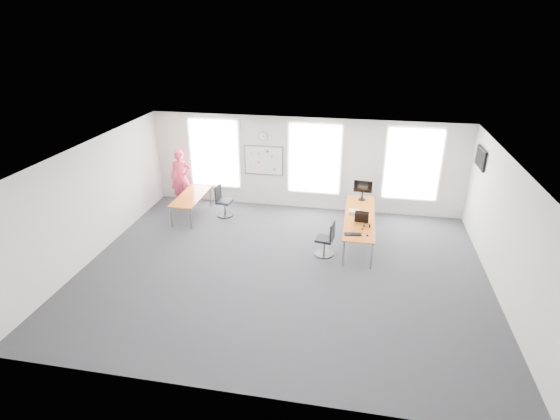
% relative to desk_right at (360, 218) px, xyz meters
% --- Properties ---
extents(floor, '(10.00, 10.00, 0.00)m').
position_rel_desk_right_xyz_m(floor, '(-1.82, -1.96, -0.70)').
color(floor, '#252529').
rests_on(floor, ground).
extents(ceiling, '(10.00, 10.00, 0.00)m').
position_rel_desk_right_xyz_m(ceiling, '(-1.82, -1.96, 2.30)').
color(ceiling, silver).
rests_on(ceiling, ground).
extents(wall_back, '(10.00, 0.00, 10.00)m').
position_rel_desk_right_xyz_m(wall_back, '(-1.82, 2.04, 0.80)').
color(wall_back, silver).
rests_on(wall_back, ground).
extents(wall_front, '(10.00, 0.00, 10.00)m').
position_rel_desk_right_xyz_m(wall_front, '(-1.82, -5.96, 0.80)').
color(wall_front, silver).
rests_on(wall_front, ground).
extents(wall_left, '(0.00, 10.00, 10.00)m').
position_rel_desk_right_xyz_m(wall_left, '(-6.82, -1.96, 0.80)').
color(wall_left, silver).
rests_on(wall_left, ground).
extents(wall_right, '(0.00, 10.00, 10.00)m').
position_rel_desk_right_xyz_m(wall_right, '(3.18, -1.96, 0.80)').
color(wall_right, silver).
rests_on(wall_right, ground).
extents(window_left, '(1.60, 0.06, 2.20)m').
position_rel_desk_right_xyz_m(window_left, '(-4.82, 2.01, 1.00)').
color(window_left, white).
rests_on(window_left, wall_back).
extents(window_mid, '(1.60, 0.06, 2.20)m').
position_rel_desk_right_xyz_m(window_mid, '(-1.52, 2.01, 1.00)').
color(window_mid, white).
rests_on(window_mid, wall_back).
extents(window_right, '(1.60, 0.06, 2.20)m').
position_rel_desk_right_xyz_m(window_right, '(1.48, 2.01, 1.00)').
color(window_right, white).
rests_on(window_right, wall_back).
extents(desk_right, '(0.82, 3.08, 0.75)m').
position_rel_desk_right_xyz_m(desk_right, '(0.00, 0.00, 0.00)').
color(desk_right, '#D8591D').
rests_on(desk_right, ground).
extents(desk_left, '(0.75, 1.88, 0.68)m').
position_rel_desk_right_xyz_m(desk_left, '(-5.23, 0.70, -0.07)').
color(desk_left, '#D8591D').
rests_on(desk_left, ground).
extents(chair_right, '(0.51, 0.51, 0.96)m').
position_rel_desk_right_xyz_m(chair_right, '(-0.82, -1.00, -0.28)').
color(chair_right, black).
rests_on(chair_right, ground).
extents(chair_left, '(0.53, 0.53, 0.99)m').
position_rel_desk_right_xyz_m(chair_left, '(-4.27, 0.93, -0.27)').
color(chair_left, black).
rests_on(chair_left, ground).
extents(person, '(0.76, 0.58, 1.89)m').
position_rel_desk_right_xyz_m(person, '(-5.86, 1.52, 0.24)').
color(person, '#EB3758').
rests_on(person, ground).
extents(whiteboard, '(1.20, 0.03, 0.90)m').
position_rel_desk_right_xyz_m(whiteboard, '(-3.17, 2.01, 0.85)').
color(whiteboard, white).
rests_on(whiteboard, wall_back).
extents(wall_clock, '(0.30, 0.04, 0.30)m').
position_rel_desk_right_xyz_m(wall_clock, '(-3.17, 2.01, 1.65)').
color(wall_clock, gray).
rests_on(wall_clock, wall_back).
extents(tv, '(0.06, 0.90, 0.55)m').
position_rel_desk_right_xyz_m(tv, '(3.13, 1.04, 1.60)').
color(tv, black).
rests_on(tv, wall_right).
extents(keyboard, '(0.46, 0.23, 0.02)m').
position_rel_desk_right_xyz_m(keyboard, '(-0.15, -1.16, 0.06)').
color(keyboard, black).
rests_on(keyboard, desk_right).
extents(mouse, '(0.07, 0.11, 0.04)m').
position_rel_desk_right_xyz_m(mouse, '(0.21, -1.17, 0.07)').
color(mouse, black).
rests_on(mouse, desk_right).
extents(lens_cap, '(0.07, 0.07, 0.01)m').
position_rel_desk_right_xyz_m(lens_cap, '(0.09, -0.80, 0.05)').
color(lens_cap, black).
rests_on(lens_cap, desk_right).
extents(headphones, '(0.18, 0.10, 0.11)m').
position_rel_desk_right_xyz_m(headphones, '(0.19, -0.65, 0.10)').
color(headphones, black).
rests_on(headphones, desk_right).
extents(laptop_sleeve, '(0.38, 0.23, 0.30)m').
position_rel_desk_right_xyz_m(laptop_sleeve, '(0.04, -0.39, 0.20)').
color(laptop_sleeve, black).
rests_on(laptop_sleeve, desk_right).
extents(paper_stack, '(0.30, 0.23, 0.10)m').
position_rel_desk_right_xyz_m(paper_stack, '(-0.16, 0.14, 0.10)').
color(paper_stack, beige).
rests_on(paper_stack, desk_right).
extents(monitor, '(0.55, 0.23, 0.61)m').
position_rel_desk_right_xyz_m(monitor, '(0.04, 1.20, 0.42)').
color(monitor, black).
rests_on(monitor, desk_right).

